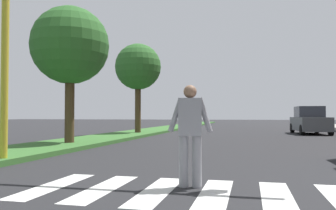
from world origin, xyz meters
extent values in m
plane|color=#262628|center=(0.00, 30.00, 0.00)|extent=(140.00, 140.00, 0.00)
cube|color=silver|center=(-3.60, 8.21, 0.00)|extent=(0.45, 2.20, 0.01)
cube|color=silver|center=(-2.70, 8.21, 0.00)|extent=(0.45, 2.20, 0.01)
cube|color=silver|center=(-1.80, 8.21, 0.00)|extent=(0.45, 2.20, 0.01)
cube|color=silver|center=(-0.90, 8.21, 0.00)|extent=(0.45, 2.20, 0.01)
cube|color=silver|center=(0.00, 8.21, 0.00)|extent=(0.45, 2.20, 0.01)
cube|color=#386B2D|center=(-7.27, 28.00, 0.07)|extent=(2.75, 64.00, 0.15)
cylinder|color=#4C3823|center=(-7.10, 14.99, 1.57)|extent=(0.36, 0.36, 2.84)
sphere|color=#2D6628|center=(-7.10, 14.99, 3.89)|extent=(2.99, 2.99, 2.99)
cylinder|color=#4C3823|center=(-7.01, 23.07, 1.74)|extent=(0.36, 0.36, 3.17)
sphere|color=#2D6628|center=(-7.01, 23.07, 4.17)|extent=(2.81, 2.81, 2.81)
cylinder|color=gold|center=(-6.19, 10.21, 3.15)|extent=(0.18, 0.18, 6.00)
cylinder|color=gray|center=(-1.23, 8.62, 0.42)|extent=(0.18, 0.18, 0.85)
cylinder|color=gray|center=(-1.45, 8.60, 0.42)|extent=(0.18, 0.18, 0.85)
cube|color=gray|center=(-1.34, 8.61, 1.16)|extent=(0.41, 0.28, 0.62)
cylinder|color=gray|center=(-1.10, 8.64, 1.19)|extent=(0.27, 0.12, 0.58)
cylinder|color=gray|center=(-1.58, 8.58, 1.19)|extent=(0.27, 0.12, 0.58)
sphere|color=#8C664C|center=(-1.34, 8.61, 1.58)|extent=(0.24, 0.24, 0.22)
cube|color=#474C51|center=(3.37, 26.53, 0.65)|extent=(2.01, 4.24, 0.85)
cube|color=#2D333D|center=(3.36, 26.74, 1.42)|extent=(1.66, 1.95, 0.70)
cylinder|color=black|center=(4.27, 24.97, 0.32)|extent=(0.26, 0.65, 0.64)
cylinder|color=black|center=(2.67, 24.87, 0.32)|extent=(0.26, 0.65, 0.64)
cylinder|color=black|center=(4.08, 28.20, 0.32)|extent=(0.26, 0.65, 0.64)
cylinder|color=black|center=(2.48, 28.10, 0.32)|extent=(0.26, 0.65, 0.64)
camera|label=1|loc=(-0.38, 2.93, 1.18)|focal=37.09mm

